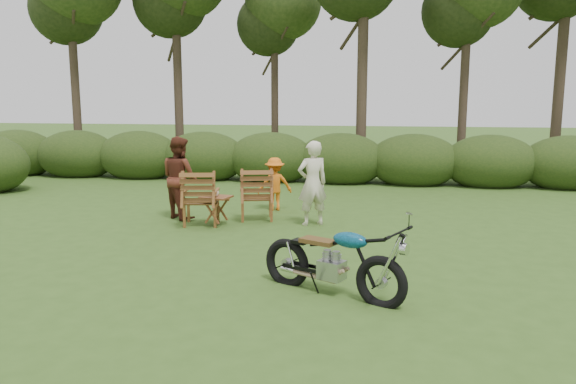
% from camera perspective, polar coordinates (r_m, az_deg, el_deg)
% --- Properties ---
extents(ground, '(80.00, 80.00, 0.00)m').
position_cam_1_polar(ground, '(7.16, -0.01, -9.76)').
color(ground, '#32501A').
rests_on(ground, ground).
extents(tree_line, '(22.52, 11.62, 8.14)m').
position_cam_1_polar(tree_line, '(16.47, 7.58, 14.56)').
color(tree_line, '#33241B').
rests_on(tree_line, ground).
extents(motorcycle, '(1.99, 1.46, 1.07)m').
position_cam_1_polar(motorcycle, '(7.01, 4.42, -10.24)').
color(motorcycle, '#0C75A4').
rests_on(motorcycle, ground).
extents(lawn_chair_right, '(0.85, 0.85, 1.02)m').
position_cam_1_polar(lawn_chair_right, '(11.04, -3.18, -2.80)').
color(lawn_chair_right, brown).
rests_on(lawn_chair_right, ground).
extents(lawn_chair_left, '(0.83, 0.83, 1.04)m').
position_cam_1_polar(lawn_chair_left, '(10.70, -8.75, -3.31)').
color(lawn_chair_left, '#5A3616').
rests_on(lawn_chair_left, ground).
extents(side_table, '(0.62, 0.55, 0.56)m').
position_cam_1_polar(side_table, '(10.53, -7.29, -1.92)').
color(side_table, brown).
rests_on(side_table, ground).
extents(cup, '(0.16, 0.16, 0.10)m').
position_cam_1_polar(cup, '(10.48, -7.39, -0.15)').
color(cup, beige).
rests_on(cup, side_table).
extents(adult_a, '(0.69, 0.61, 1.58)m').
position_cam_1_polar(adult_a, '(10.58, 2.47, -3.35)').
color(adult_a, beige).
rests_on(adult_a, ground).
extents(adult_b, '(1.00, 0.97, 1.62)m').
position_cam_1_polar(adult_b, '(11.38, -10.80, -2.59)').
color(adult_b, '#572618').
rests_on(adult_b, ground).
extents(child, '(0.82, 0.63, 1.12)m').
position_cam_1_polar(child, '(11.94, -1.34, -1.84)').
color(child, orange).
rests_on(child, ground).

